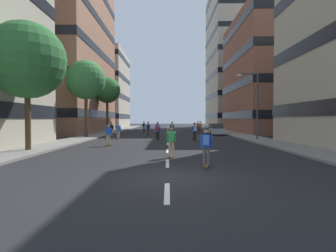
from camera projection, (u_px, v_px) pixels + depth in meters
ground_plane at (168, 135)px, 35.96m from camera, size 157.70×157.70×0.00m
sidewalk_left at (107, 133)px, 39.25m from camera, size 2.91×72.28×0.14m
sidewalk_right at (229, 133)px, 39.23m from camera, size 2.91×72.28×0.14m
lane_markings at (168, 134)px, 37.68m from camera, size 0.16×62.20×0.01m
building_left_mid at (44, 40)px, 41.25m from camera, size 18.00×21.92×28.72m
building_left_far at (89, 90)px, 64.55m from camera, size 18.00×16.67×18.30m
building_right_mid at (292, 74)px, 41.36m from camera, size 18.00×17.98×18.03m
building_right_far at (248, 59)px, 64.30m from camera, size 18.00×18.31×33.52m
parked_car_near at (216, 130)px, 35.39m from camera, size 1.82×4.40×1.52m
street_tree_near at (107, 90)px, 39.45m from camera, size 3.88×3.88×8.23m
street_tree_mid at (86, 80)px, 29.22m from camera, size 4.31×4.31×8.49m
street_tree_far at (27, 61)px, 17.03m from camera, size 4.93×4.93×8.26m
streetlamp_right at (254, 98)px, 25.78m from camera, size 2.13×0.30×6.50m
skater_0 at (158, 130)px, 25.65m from camera, size 0.56×0.92×1.78m
skater_1 at (118, 129)px, 28.06m from camera, size 0.54×0.91×1.78m
skater_2 at (148, 128)px, 33.19m from camera, size 0.54×0.91×1.78m
skater_3 at (172, 140)px, 14.59m from camera, size 0.55×0.92×1.78m
skater_4 at (172, 127)px, 34.26m from camera, size 0.55×0.91×1.78m
skater_5 at (158, 128)px, 32.03m from camera, size 0.55×0.92×1.78m
skater_6 at (201, 126)px, 40.15m from camera, size 0.53×0.90×1.78m
skater_7 at (207, 145)px, 11.64m from camera, size 0.57×0.92×1.78m
skater_8 at (198, 126)px, 43.08m from camera, size 0.53×0.90×1.78m
skater_9 at (109, 134)px, 20.85m from camera, size 0.56×0.92×1.78m
skater_10 at (144, 126)px, 41.79m from camera, size 0.54×0.91×1.78m
skater_11 at (112, 129)px, 31.33m from camera, size 0.55×0.92×1.78m
skater_12 at (195, 131)px, 25.22m from camera, size 0.57×0.92×1.78m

